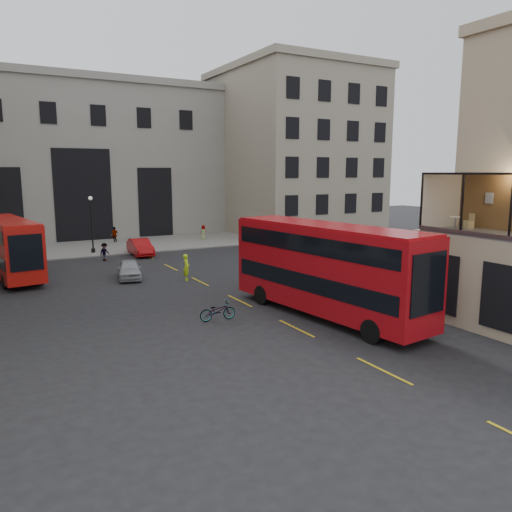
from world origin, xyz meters
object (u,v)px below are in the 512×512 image
car_b (140,247)px  pedestrian_b (105,252)px  bicycle (218,311)px  street_lamp_b (92,228)px  car_c (28,264)px  bus_near (326,265)px  cafe_table_far (455,221)px  cyclist (186,267)px  traffic_light_near (254,259)px  pedestrian_c (115,235)px  bus_far (9,245)px  cafe_chair_d (469,224)px  car_a (129,269)px  pedestrian_a (8,248)px  pedestrian_d (203,233)px

car_b → pedestrian_b: pedestrian_b is taller
bicycle → street_lamp_b: bearing=8.6°
car_b → street_lamp_b: bearing=142.4°
car_c → pedestrian_b: bearing=-146.2°
bus_near → cafe_table_far: bearing=-33.8°
car_c → pedestrian_b: size_ratio=3.17×
bus_near → cyclist: (-3.13, 11.95, -1.81)m
traffic_light_near → car_c: size_ratio=0.78×
pedestrian_c → bicycle: bearing=58.7°
bus_far → cafe_chair_d: bearing=-46.9°
traffic_light_near → cyclist: bearing=103.2°
street_lamp_b → bus_near: bearing=-76.5°
bus_far → car_c: size_ratio=2.22×
car_b → bicycle: car_b is taller
street_lamp_b → cyclist: (3.37, -15.06, -1.47)m
street_lamp_b → cafe_chair_d: bearing=-66.2°
bus_near → car_a: 15.98m
street_lamp_b → cafe_table_far: (11.78, -30.55, 2.69)m
pedestrian_c → cafe_chair_d: 37.68m
bus_near → car_c: (-12.65, 20.13, -2.03)m
cafe_chair_d → pedestrian_a: bearing=122.4°
traffic_light_near → cafe_table_far: bearing=-51.6°
car_a → cyclist: 4.20m
car_a → cyclist: cyclist is taller
pedestrian_a → pedestrian_d: 19.70m
street_lamp_b → car_c: 9.38m
car_c → cafe_table_far: cafe_table_far is taller
car_c → cafe_table_far: bearing=139.2°
traffic_light_near → car_b: (-1.41, 18.97, -1.67)m
bus_near → traffic_light_near: bearing=106.7°
bus_near → pedestrian_d: 31.24m
traffic_light_near → cyclist: 7.28m
car_a → pedestrian_c: (3.43, 18.55, 0.22)m
car_b → pedestrian_b: size_ratio=2.96×
bus_far → car_a: (7.36, -4.45, -1.71)m
traffic_light_near → pedestrian_b: size_ratio=2.46×
street_lamp_b → pedestrian_d: 13.23m
traffic_light_near → car_c: traffic_light_near is taller
car_a → car_b: (3.57, 9.52, 0.09)m
street_lamp_b → car_b: bearing=-40.2°
bus_far → traffic_light_near: bearing=-48.4°
cafe_table_far → pedestrian_c: bearing=102.8°
bicycle → pedestrian_c: pedestrian_c is taller
pedestrian_b → cafe_chair_d: cafe_chair_d is taller
pedestrian_c → cafe_table_far: size_ratio=2.43×
pedestrian_c → car_c: bearing=26.0°
bicycle → traffic_light_near: bearing=-46.8°
bus_far → car_a: size_ratio=2.77×
street_lamp_b → pedestrian_a: size_ratio=3.13×
car_a → bicycle: 12.39m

